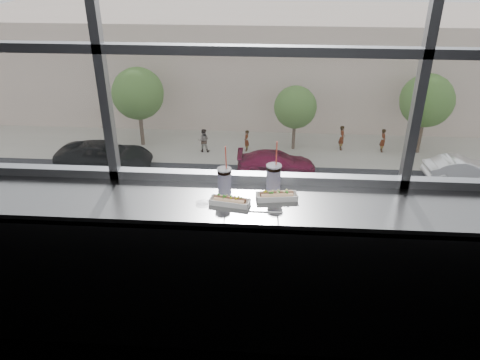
# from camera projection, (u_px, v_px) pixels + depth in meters

# --- Properties ---
(wall_back_lower) EXTENTS (6.00, 0.00, 6.00)m
(wall_back_lower) POSITION_uv_depth(u_px,v_px,m) (255.00, 246.00, 3.51)
(wall_back_lower) COLOR black
(wall_back_lower) RESTS_ON ground
(counter) EXTENTS (6.00, 0.55, 0.06)m
(counter) POSITION_uv_depth(u_px,v_px,m) (255.00, 205.00, 3.03)
(counter) COLOR gray
(counter) RESTS_ON ground
(counter_fascia) EXTENTS (6.00, 0.04, 1.04)m
(counter_fascia) POSITION_uv_depth(u_px,v_px,m) (252.00, 294.00, 3.05)
(counter_fascia) COLOR gray
(counter_fascia) RESTS_ON ground
(hotdog_tray_left) EXTENTS (0.27, 0.13, 0.06)m
(hotdog_tray_left) POSITION_uv_depth(u_px,v_px,m) (230.00, 201.00, 2.97)
(hotdog_tray_left) COLOR white
(hotdog_tray_left) RESTS_ON counter
(hotdog_tray_right) EXTENTS (0.28, 0.12, 0.07)m
(hotdog_tray_right) POSITION_uv_depth(u_px,v_px,m) (277.00, 196.00, 3.02)
(hotdog_tray_right) COLOR white
(hotdog_tray_right) RESTS_ON counter
(soda_cup_left) EXTENTS (0.10, 0.10, 0.35)m
(soda_cup_left) POSITION_uv_depth(u_px,v_px,m) (224.00, 180.00, 3.05)
(soda_cup_left) COLOR white
(soda_cup_left) RESTS_ON counter
(soda_cup_right) EXTENTS (0.10, 0.10, 0.37)m
(soda_cup_right) POSITION_uv_depth(u_px,v_px,m) (274.00, 177.00, 3.08)
(soda_cup_right) COLOR white
(soda_cup_right) RESTS_ON counter
(loose_straw) EXTENTS (0.20, 0.01, 0.01)m
(loose_straw) POSITION_uv_depth(u_px,v_px,m) (265.00, 212.00, 2.89)
(loose_straw) COLOR white
(loose_straw) RESTS_ON counter
(wrapper) EXTENTS (0.10, 0.07, 0.02)m
(wrapper) POSITION_uv_depth(u_px,v_px,m) (203.00, 202.00, 2.98)
(wrapper) COLOR silver
(wrapper) RESTS_ON counter
(plaza_ground) EXTENTS (120.00, 120.00, 0.00)m
(plaza_ground) POSITION_uv_depth(u_px,v_px,m) (271.00, 87.00, 47.30)
(plaza_ground) COLOR #9C9788
(plaza_ground) RESTS_ON ground
(street_asphalt) EXTENTS (80.00, 10.00, 0.06)m
(street_asphalt) POSITION_uv_depth(u_px,v_px,m) (267.00, 205.00, 26.53)
(street_asphalt) COLOR black
(street_asphalt) RESTS_ON plaza_ground
(far_sidewalk) EXTENTS (80.00, 6.00, 0.04)m
(far_sidewalk) POSITION_uv_depth(u_px,v_px,m) (269.00, 148.00, 33.60)
(far_sidewalk) COLOR #9C9788
(far_sidewalk) RESTS_ON plaza_ground
(far_building) EXTENTS (50.00, 14.00, 8.00)m
(far_building) POSITION_uv_depth(u_px,v_px,m) (272.00, 60.00, 40.58)
(far_building) COLOR #C1AB9A
(far_building) RESTS_ON plaza_ground
(car_far_c) EXTENTS (2.92, 5.91, 1.90)m
(car_far_c) POSITION_uv_depth(u_px,v_px,m) (460.00, 165.00, 28.87)
(car_far_c) COLOR white
(car_far_c) RESTS_ON street_asphalt
(car_near_d) EXTENTS (2.97, 6.86, 2.27)m
(car_near_d) POSITION_uv_depth(u_px,v_px,m) (399.00, 232.00, 22.07)
(car_near_d) COLOR beige
(car_near_d) RESTS_ON street_asphalt
(car_far_b) EXTENTS (2.58, 5.82, 1.92)m
(car_far_b) POSITION_uv_depth(u_px,v_px,m) (276.00, 159.00, 29.57)
(car_far_b) COLOR maroon
(car_far_b) RESTS_ON street_asphalt
(car_near_b) EXTENTS (3.15, 6.44, 2.08)m
(car_near_b) POSITION_uv_depth(u_px,v_px,m) (95.00, 221.00, 23.03)
(car_near_b) COLOR black
(car_near_b) RESTS_ON street_asphalt
(car_far_a) EXTENTS (3.02, 6.91, 2.28)m
(car_far_a) POSITION_uv_depth(u_px,v_px,m) (104.00, 152.00, 30.18)
(car_far_a) COLOR black
(car_far_a) RESTS_ON street_asphalt
(car_near_c) EXTENTS (3.35, 6.39, 2.03)m
(car_near_c) POSITION_uv_depth(u_px,v_px,m) (246.00, 228.00, 22.57)
(car_near_c) COLOR brown
(car_near_c) RESTS_ON street_asphalt
(pedestrian_d) EXTENTS (0.67, 0.89, 2.01)m
(pedestrian_d) POSITION_uv_depth(u_px,v_px,m) (383.00, 138.00, 32.61)
(pedestrian_d) COLOR #66605B
(pedestrian_d) RESTS_ON far_sidewalk
(pedestrian_a) EXTENTS (0.89, 0.67, 2.01)m
(pedestrian_a) POSITION_uv_depth(u_px,v_px,m) (203.00, 138.00, 32.59)
(pedestrian_a) COLOR #66605B
(pedestrian_a) RESTS_ON far_sidewalk
(pedestrian_c) EXTENTS (0.71, 0.94, 2.12)m
(pedestrian_c) POSITION_uv_depth(u_px,v_px,m) (342.00, 135.00, 32.90)
(pedestrian_c) COLOR #66605B
(pedestrian_c) RESTS_ON far_sidewalk
(pedestrian_b) EXTENTS (0.61, 0.81, 1.83)m
(pedestrian_b) POSITION_uv_depth(u_px,v_px,m) (246.00, 139.00, 32.75)
(pedestrian_b) COLOR #66605B
(pedestrian_b) RESTS_ON far_sidewalk
(tree_left) EXTENTS (3.64, 3.64, 5.68)m
(tree_left) POSITION_uv_depth(u_px,v_px,m) (138.00, 94.00, 32.39)
(tree_left) COLOR #47382B
(tree_left) RESTS_ON far_sidewalk
(tree_center) EXTENTS (2.95, 2.95, 4.61)m
(tree_center) POSITION_uv_depth(u_px,v_px,m) (295.00, 107.00, 32.05)
(tree_center) COLOR #47382B
(tree_center) RESTS_ON far_sidewalk
(tree_right) EXTENTS (3.59, 3.59, 5.61)m
(tree_right) POSITION_uv_depth(u_px,v_px,m) (427.00, 101.00, 31.19)
(tree_right) COLOR #47382B
(tree_right) RESTS_ON far_sidewalk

